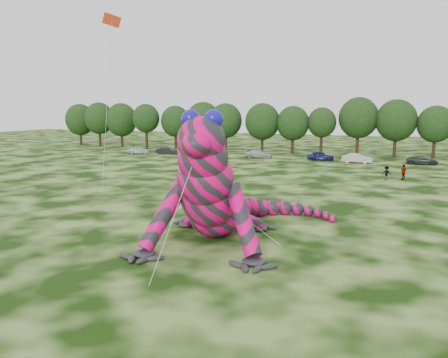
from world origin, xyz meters
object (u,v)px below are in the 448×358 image
Objects in this scene: tree_6 at (226,127)px; tree_1 at (99,124)px; tree_7 at (262,128)px; car_6 at (422,160)px; flying_kite at (111,35)px; spectator_0 at (222,172)px; car_4 at (321,156)px; car_2 at (210,153)px; tree_2 at (121,125)px; tree_11 at (396,128)px; tree_0 at (80,125)px; spectator_2 at (386,173)px; car_1 at (166,151)px; tree_9 at (322,131)px; tree_3 at (146,126)px; spectator_3 at (404,172)px; car_3 at (259,154)px; tree_8 at (293,130)px; spectator_1 at (227,173)px; tree_5 at (203,126)px; car_0 at (139,150)px; car_5 at (357,158)px; tree_4 at (175,127)px; inflatable_gecko at (218,173)px; tree_12 at (435,132)px; tree_10 at (358,126)px.

tree_1 is at bearing 177.46° from tree_6.
tree_7 reaches higher than car_6.
flying_kite is 3.63× the size of car_6.
car_4 is at bearing 156.73° from spectator_0.
tree_2 is at bearing 71.75° from car_2.
tree_11 is 2.22× the size of car_6.
tree_0 reaches higher than tree_7.
car_1 is at bearing -30.25° from spectator_2.
tree_3 is at bearing -179.57° from tree_9.
tree_0 is at bearing -71.69° from spectator_3.
car_2 is 1.00× the size of car_6.
tree_0 is 47.95m from car_3.
tree_9 is at bearing -1.84° from tree_2.
tree_6 reaches higher than tree_8.
spectator_0 reaches higher than spectator_1.
car_1 is 2.38× the size of spectator_2.
car_0 is (-7.97, -12.05, -4.17)m from tree_5.
flying_kite is 69.28m from tree_0.
tree_5 is 46.54m from spectator_3.
tree_11 reaches higher than tree_6.
car_3 is 24.21m from spectator_0.
car_2 is (26.30, -12.43, -4.19)m from tree_2.
car_3 is at bearing 82.89° from car_4.
tree_8 is 1.96× the size of car_5.
car_5 is (16.41, -1.35, 0.06)m from car_3.
car_2 is 2.42× the size of spectator_0.
car_5 is 2.44× the size of spectator_0.
car_3 is 2.53× the size of spectator_0.
car_5 is 26.71m from spectator_0.
tree_6 reaches higher than tree_4.
flying_kite reaches higher than car_0.
car_3 is 2.59× the size of spectator_3.
inflatable_gecko is at bearing -45.13° from tree_0.
tree_2 is at bearing 46.37° from car_1.
car_5 is at bearing -80.75° from spectator_2.
spectator_3 is 1.10× the size of spectator_2.
tree_0 reaches higher than spectator_1.
tree_5 is 1.09× the size of tree_12.
spectator_0 is (20.21, -23.99, 0.28)m from car_1.
tree_2 is 63.04m from tree_12.
tree_2 is 44.11m from tree_9.
flying_kite is at bearing -80.67° from tree_6.
tree_0 is at bearing -93.44° from spectator_1.
tree_1 is 54.98m from spectator_1.
tree_10 is at bearing 75.89° from inflatable_gecko.
tree_10 is 12.67m from tree_12.
tree_10 reaches higher than spectator_3.
tree_3 reaches higher than car_0.
tree_6 reaches higher than spectator_1.
tree_1 reaches higher than car_3.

